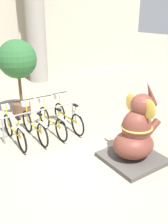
{
  "coord_description": "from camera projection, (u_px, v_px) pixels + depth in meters",
  "views": [
    {
      "loc": [
        -2.85,
        -4.2,
        3.35
      ],
      "look_at": [
        0.37,
        0.63,
        1.0
      ],
      "focal_mm": 40.0,
      "sensor_mm": 36.0,
      "label": 1
    }
  ],
  "objects": [
    {
      "name": "bicycle_0",
      "position": [
        14.0,
        130.0,
        6.69
      ],
      "size": [
        0.48,
        1.73,
        1.03
      ],
      "color": "black",
      "rests_on": "ground_plane"
    },
    {
      "name": "bicycle_3",
      "position": [
        68.0,
        116.0,
        7.54
      ],
      "size": [
        0.48,
        1.73,
        1.03
      ],
      "color": "black",
      "rests_on": "ground_plane"
    },
    {
      "name": "ground_plane",
      "position": [
        86.0,
        162.0,
        5.97
      ],
      "size": [
        60.0,
        60.0,
        0.0
      ],
      "primitive_type": "plane",
      "color": "#9E937F"
    },
    {
      "name": "column_right",
      "position": [
        36.0,
        27.0,
        11.98
      ],
      "size": [
        1.16,
        1.16,
        5.16
      ],
      "color": "gray",
      "rests_on": "ground_plane"
    },
    {
      "name": "bicycle_1",
      "position": [
        34.0,
        125.0,
        6.94
      ],
      "size": [
        0.48,
        1.73,
        1.03
      ],
      "color": "black",
      "rests_on": "ground_plane"
    },
    {
      "name": "elephant_statue",
      "position": [
        136.0,
        135.0,
        5.83
      ],
      "size": [
        1.3,
        1.3,
        1.94
      ],
      "color": "#4C4742",
      "rests_on": "ground_plane"
    },
    {
      "name": "bike_rack",
      "position": [
        40.0,
        116.0,
        7.13
      ],
      "size": [
        2.27,
        0.05,
        0.77
      ],
      "color": "gray",
      "rests_on": "ground_plane"
    },
    {
      "name": "potted_tree",
      "position": [
        18.0,
        63.0,
        8.05
      ],
      "size": [
        1.25,
        1.25,
        2.55
      ],
      "color": "brown",
      "rests_on": "ground_plane"
    },
    {
      "name": "bicycle_2",
      "position": [
        52.0,
        121.0,
        7.22
      ],
      "size": [
        0.48,
        1.73,
        1.03
      ],
      "color": "black",
      "rests_on": "ground_plane"
    }
  ]
}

